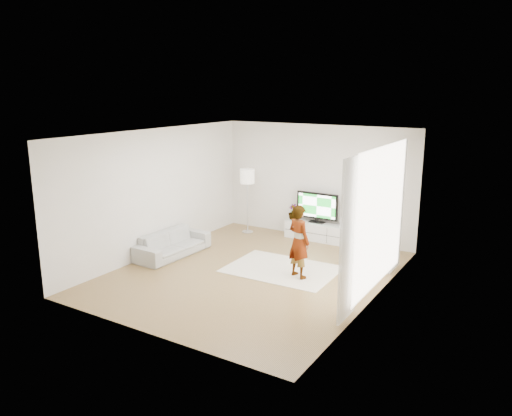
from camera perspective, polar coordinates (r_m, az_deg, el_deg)
The scene contains 17 objects.
floor at distance 10.17m, azimuth -0.42°, elevation -7.43°, with size 6.00×6.00×0.00m, color olive.
ceiling at distance 9.54m, azimuth -0.45°, elevation 8.48°, with size 6.00×6.00×0.00m, color white.
wall_left at distance 11.26m, azimuth -11.30°, elevation 1.79°, with size 0.02×6.00×2.80m, color silver.
wall_right at distance 8.74m, azimuth 13.61°, elevation -1.72°, with size 0.02×6.00×2.80m, color silver.
wall_back at distance 12.35m, azimuth 6.97°, elevation 2.98°, with size 5.00×0.02×2.80m, color silver.
wall_front at distance 7.48m, azimuth -12.74°, elevation -4.25°, with size 5.00×0.02×2.80m, color silver.
window at distance 9.01m, azimuth 14.11°, elevation -0.96°, with size 0.01×2.60×2.50m, color white.
curtain_near at distance 7.87m, azimuth 10.61°, elevation -3.62°, with size 0.04×0.70×2.60m, color white.
curtain_far at distance 10.27m, azimuth 15.87°, elevation 0.12°, with size 0.04×0.70×2.60m, color white.
media_console at distance 12.37m, azimuth 6.87°, elevation -2.64°, with size 1.53×0.44×0.43m.
television at distance 12.24m, azimuth 7.00°, elevation 0.18°, with size 1.07×0.21×0.75m.
game_console at distance 12.03m, azimuth 9.81°, elevation -1.61°, with size 0.05×0.16×0.22m.
potted_plant at distance 12.54m, azimuth 4.22°, elevation -0.42°, with size 0.22×0.22×0.39m, color #3F7238.
rug at distance 10.38m, azimuth 2.97°, elevation -6.99°, with size 2.21×1.59×0.01m, color silver.
player at distance 9.76m, azimuth 4.91°, elevation -3.83°, with size 0.53×0.35×1.45m, color #334772.
sofa at distance 11.29m, azimuth -9.49°, elevation -4.03°, with size 1.84×0.72×0.54m, color #B0B0AB.
floor_lamp at distance 12.65m, azimuth -1.00°, elevation 3.33°, with size 0.37×0.37×1.65m.
Camera 1 is at (5.04, -8.05, 3.64)m, focal length 35.00 mm.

